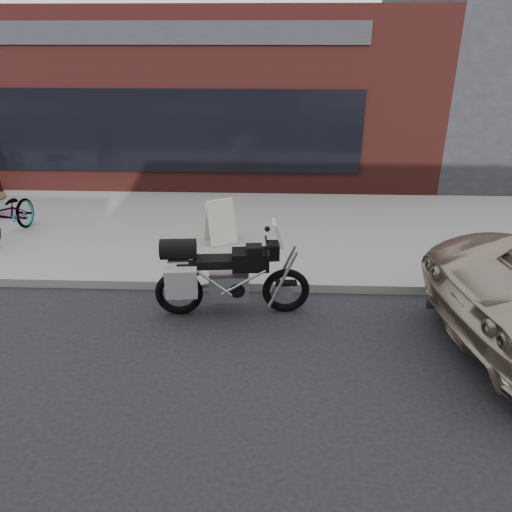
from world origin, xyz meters
name	(u,v)px	position (x,y,z in m)	size (l,w,h in m)	color
ground	(171,496)	(0.00, 0.00, 0.00)	(120.00, 120.00, 0.00)	black
near_sidewalk	(233,223)	(0.00, 7.00, 0.07)	(44.00, 6.00, 0.15)	gray
storefront	(189,87)	(-2.00, 13.98, 2.25)	(14.00, 10.07, 4.50)	#541E1B
motorcycle	(222,276)	(0.15, 3.30, 0.64)	(2.33, 0.88, 1.47)	black
bicycle_front	(7,215)	(-4.35, 5.81, 0.63)	(0.64, 1.82, 0.96)	gray
sandwich_sign	(220,221)	(-0.15, 5.79, 0.58)	(0.71, 0.69, 0.86)	silver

